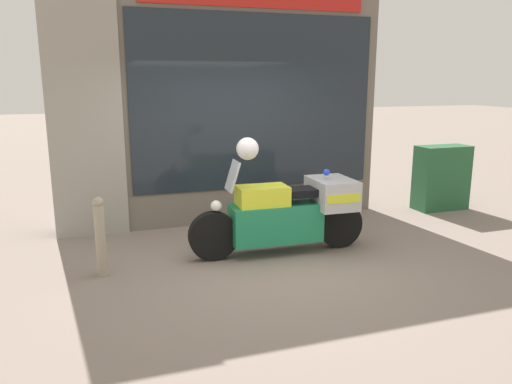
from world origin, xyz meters
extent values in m
plane|color=gray|center=(0.00, 0.00, 0.00)|extent=(60.00, 60.00, 0.00)
cube|color=#6B6056|center=(0.00, 2.00, 1.82)|extent=(5.10, 0.40, 3.64)
cube|color=gray|center=(-2.04, 2.03, 1.82)|extent=(1.02, 0.55, 3.64)
cube|color=#1E262D|center=(0.47, 1.79, 1.87)|extent=(3.85, 0.02, 2.64)
cube|color=slate|center=(0.43, 2.01, 0.28)|extent=(3.63, 0.30, 0.55)
cube|color=silver|center=(0.43, 2.15, 1.17)|extent=(3.63, 0.02, 1.29)
cube|color=beige|center=(0.43, 2.01, 1.81)|extent=(3.63, 0.30, 0.02)
cube|color=#B7B2A8|center=(-0.82, 2.01, 1.85)|extent=(0.18, 0.04, 0.06)
cube|color=#195623|center=(0.01, 2.01, 1.85)|extent=(0.18, 0.04, 0.06)
cube|color=#C68E19|center=(0.85, 2.01, 1.85)|extent=(0.18, 0.04, 0.06)
cube|color=maroon|center=(1.69, 2.01, 1.85)|extent=(0.18, 0.04, 0.06)
cube|color=#2866B7|center=(-0.40, 1.94, 0.69)|extent=(0.19, 0.02, 0.27)
cube|color=yellow|center=(1.26, 1.94, 0.69)|extent=(0.19, 0.02, 0.27)
cylinder|color=black|center=(-0.62, 0.25, 0.31)|extent=(0.63, 0.16, 0.62)
cylinder|color=black|center=(1.11, 0.19, 0.31)|extent=(0.63, 0.16, 0.62)
cube|color=#1E8456|center=(0.20, 0.22, 0.42)|extent=(1.19, 0.47, 0.49)
cube|color=yellow|center=(0.02, 0.23, 0.77)|extent=(0.66, 0.41, 0.28)
cube|color=black|center=(0.47, 0.21, 0.80)|extent=(0.70, 0.35, 0.10)
cube|color=#B7B7BC|center=(0.98, 0.19, 0.76)|extent=(0.54, 0.72, 0.38)
cube|color=yellow|center=(0.98, 0.19, 0.76)|extent=(0.49, 0.73, 0.11)
cube|color=#B2BCC6|center=(-0.36, 0.24, 1.06)|extent=(0.15, 0.31, 0.38)
sphere|color=white|center=(-0.58, 0.25, 0.70)|extent=(0.14, 0.14, 0.14)
sphere|color=blue|center=(0.90, 0.20, 1.04)|extent=(0.09, 0.09, 0.09)
cube|color=#235633|center=(3.75, 1.45, 0.56)|extent=(0.92, 0.43, 1.11)
sphere|color=white|center=(-0.17, 0.23, 1.39)|extent=(0.28, 0.28, 0.28)
cylinder|color=gray|center=(-1.97, 0.15, 0.42)|extent=(0.12, 0.12, 0.84)
sphere|color=gray|center=(-1.97, 0.15, 0.88)|extent=(0.13, 0.13, 0.13)
camera|label=1|loc=(-2.02, -5.57, 2.23)|focal=35.00mm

